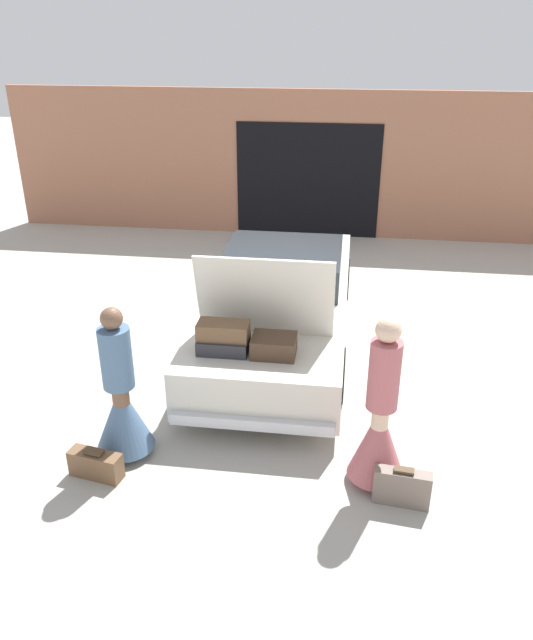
{
  "coord_description": "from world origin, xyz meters",
  "views": [
    {
      "loc": [
        0.86,
        -7.56,
        3.93
      ],
      "look_at": [
        0.0,
        -1.32,
        0.9
      ],
      "focal_mm": 35.0,
      "sensor_mm": 36.0,
      "label": 1
    }
  ],
  "objects_px": {
    "car": "(280,301)",
    "person_right": "(379,426)",
    "suitcase_beside_right_person": "(402,487)",
    "person_left": "(122,404)",
    "suitcase_beside_left_person": "(96,464)"
  },
  "relations": [
    {
      "from": "car",
      "to": "suitcase_beside_left_person",
      "type": "xyz_separation_m",
      "value": [
        -1.39,
        -3.1,
        -0.42
      ]
    },
    {
      "from": "car",
      "to": "person_right",
      "type": "bearing_deg",
      "value": -66.13
    },
    {
      "from": "car",
      "to": "person_left",
      "type": "xyz_separation_m",
      "value": [
        -1.23,
        -2.69,
        0.02
      ]
    },
    {
      "from": "person_right",
      "to": "suitcase_beside_right_person",
      "type": "distance_m",
      "value": 0.57
    },
    {
      "from": "person_right",
      "to": "suitcase_beside_right_person",
      "type": "xyz_separation_m",
      "value": [
        0.23,
        -0.28,
        -0.44
      ]
    },
    {
      "from": "person_left",
      "to": "person_right",
      "type": "height_order",
      "value": "person_right"
    },
    {
      "from": "person_left",
      "to": "person_right",
      "type": "relative_size",
      "value": 0.94
    },
    {
      "from": "car",
      "to": "suitcase_beside_left_person",
      "type": "height_order",
      "value": "car"
    },
    {
      "from": "car",
      "to": "person_left",
      "type": "bearing_deg",
      "value": -114.59
    },
    {
      "from": "suitcase_beside_left_person",
      "to": "person_right",
      "type": "bearing_deg",
      "value": 6.47
    },
    {
      "from": "person_left",
      "to": "suitcase_beside_left_person",
      "type": "distance_m",
      "value": 0.61
    },
    {
      "from": "person_right",
      "to": "suitcase_beside_right_person",
      "type": "height_order",
      "value": "person_right"
    },
    {
      "from": "person_right",
      "to": "suitcase_beside_right_person",
      "type": "relative_size",
      "value": 3.31
    },
    {
      "from": "car",
      "to": "suitcase_beside_left_person",
      "type": "distance_m",
      "value": 3.42
    },
    {
      "from": "person_right",
      "to": "person_left",
      "type": "bearing_deg",
      "value": 79.24
    }
  ]
}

